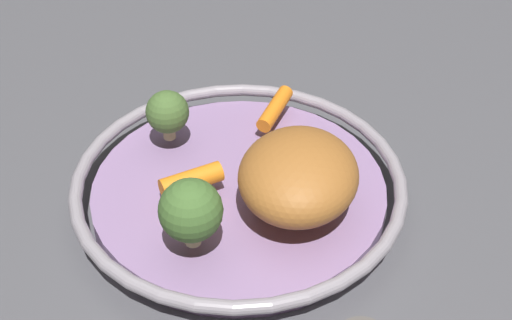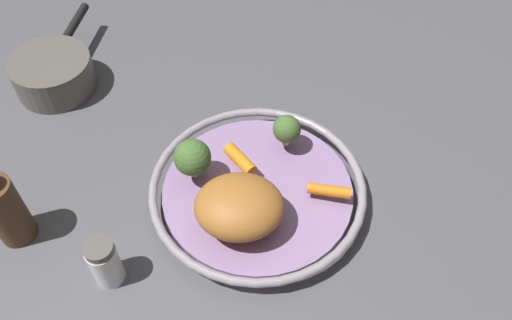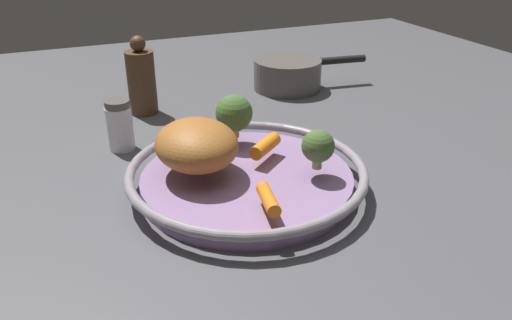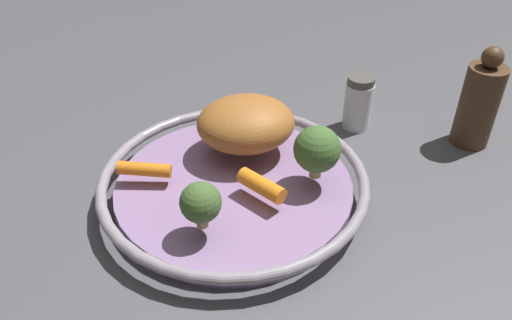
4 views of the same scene
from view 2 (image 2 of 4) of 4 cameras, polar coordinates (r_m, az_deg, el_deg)
name	(u,v)px [view 2 (image 2 of 4)]	position (r m, az deg, el deg)	size (l,w,h in m)	color
ground_plane	(258,199)	(0.83, 0.17, -4.16)	(1.87, 1.87, 0.00)	#4C4C51
serving_bowl	(258,191)	(0.81, 0.17, -3.36)	(0.33, 0.33, 0.04)	#8E709E
roast_chicken_piece	(239,206)	(0.74, -1.82, -5.01)	(0.13, 0.11, 0.06)	#A3622A
baby_carrot_left	(329,191)	(0.79, 7.89, -3.28)	(0.02, 0.02, 0.06)	orange
baby_carrot_near_rim	(240,159)	(0.81, -1.71, 0.06)	(0.02, 0.02, 0.06)	orange
broccoli_floret_large	(287,129)	(0.83, 3.34, 3.32)	(0.04, 0.04, 0.05)	tan
broccoli_floret_small	(192,158)	(0.78, -6.85, 0.26)	(0.06, 0.06, 0.07)	tan
salt_shaker	(105,262)	(0.75, -15.95, -10.53)	(0.04, 0.04, 0.08)	white
pepper_mill	(5,209)	(0.82, -25.42, -4.80)	(0.05, 0.05, 0.15)	#4C331E
saucepan	(54,73)	(1.04, -20.88, 8.73)	(0.14, 0.25, 0.06)	#56514C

